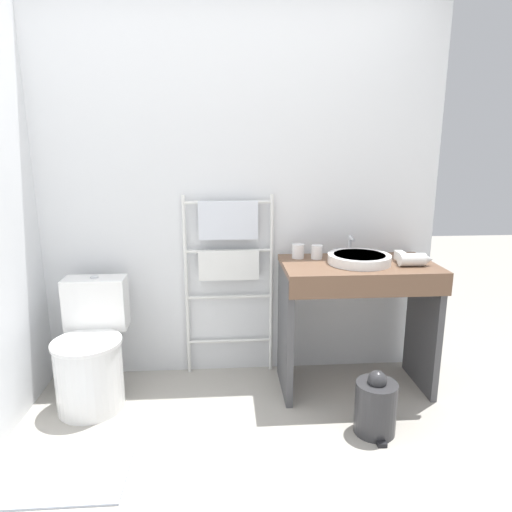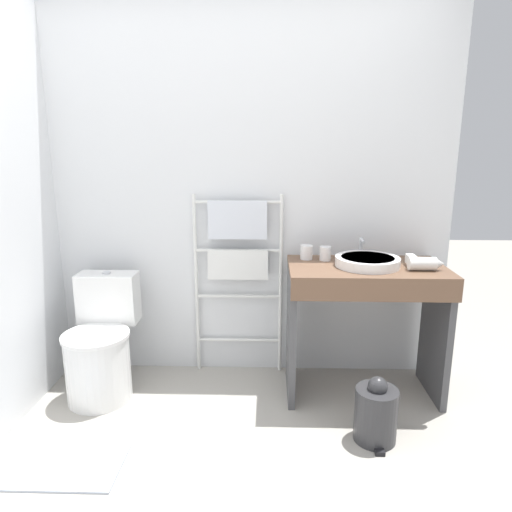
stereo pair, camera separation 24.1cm
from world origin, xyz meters
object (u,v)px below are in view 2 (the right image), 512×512
towel_radiator (238,252)px  cup_near_edge (325,253)px  sink_basin (367,261)px  cup_near_wall (306,252)px  hair_dryer (423,263)px  toilet (101,348)px  trash_bin (376,413)px

towel_radiator → cup_near_edge: towel_radiator is taller
towel_radiator → sink_basin: size_ratio=3.22×
cup_near_wall → hair_dryer: size_ratio=0.43×
toilet → sink_basin: sink_basin is taller
toilet → towel_radiator: bearing=20.9°
sink_basin → cup_near_edge: size_ratio=4.39×
towel_radiator → cup_near_wall: 0.46m
towel_radiator → cup_near_edge: (0.56, -0.12, 0.02)m
cup_near_wall → cup_near_edge: size_ratio=1.03×
cup_near_edge → toilet: bearing=-172.0°
toilet → cup_near_wall: size_ratio=8.33×
cup_near_wall → trash_bin: size_ratio=0.25×
cup_near_edge → trash_bin: (0.22, -0.62, -0.73)m
sink_basin → cup_near_wall: cup_near_wall is taller
cup_near_wall → cup_near_edge: 0.12m
toilet → towel_radiator: size_ratio=0.61×
sink_basin → trash_bin: 0.86m
hair_dryer → trash_bin: 0.89m
cup_near_wall → toilet: bearing=-170.2°
cup_near_edge → trash_bin: size_ratio=0.24×
sink_basin → cup_near_wall: 0.39m
sink_basin → trash_bin: (-0.01, -0.49, -0.71)m
toilet → sink_basin: 1.74m
cup_near_wall → cup_near_edge: (0.12, -0.02, -0.00)m
sink_basin → cup_near_edge: (-0.24, 0.14, 0.01)m
toilet → cup_near_edge: 1.53m
towel_radiator → hair_dryer: size_ratio=5.93×
toilet → trash_bin: (1.63, -0.43, -0.15)m
towel_radiator → sink_basin: towel_radiator is taller
toilet → cup_near_edge: size_ratio=8.58×
cup_near_edge → trash_bin: bearing=-70.5°
towel_radiator → hair_dryer: 1.15m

